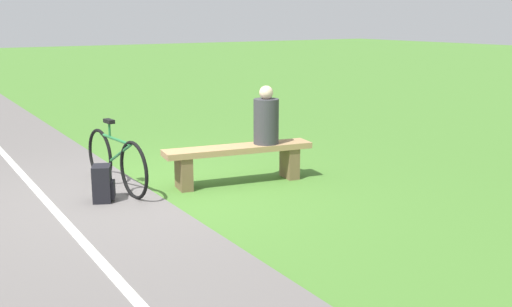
% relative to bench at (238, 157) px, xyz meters
% --- Properties ---
extents(ground_plane, '(80.00, 80.00, 0.00)m').
position_rel_bench_xyz_m(ground_plane, '(1.24, -0.15, -0.36)').
color(ground_plane, '#477A2D').
extents(bench, '(2.07, 0.72, 0.51)m').
position_rel_bench_xyz_m(bench, '(0.00, 0.00, 0.00)').
color(bench, '#A88456').
rests_on(bench, ground_plane).
extents(person_seated, '(0.40, 0.40, 0.79)m').
position_rel_bench_xyz_m(person_seated, '(-0.40, 0.07, 0.49)').
color(person_seated, '#38383D').
rests_on(person_seated, bench).
extents(bicycle, '(0.16, 1.76, 0.91)m').
position_rel_bench_xyz_m(bicycle, '(1.50, -0.58, 0.02)').
color(bicycle, black).
rests_on(bicycle, ground_plane).
extents(backpack, '(0.33, 0.35, 0.46)m').
position_rel_bench_xyz_m(backpack, '(1.84, -0.14, -0.14)').
color(backpack, black).
rests_on(backpack, ground_plane).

